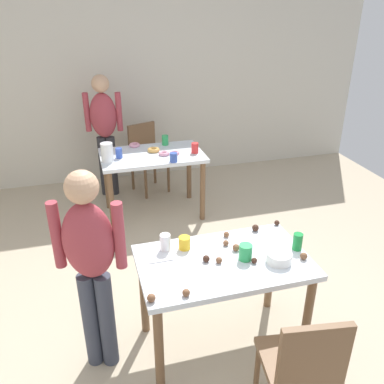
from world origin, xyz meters
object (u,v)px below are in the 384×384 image
(chair_far_table, at_px, (146,154))
(person_adult_far, at_px, (104,126))
(dining_table_far, at_px, (152,163))
(pitcher_far, at_px, (107,153))
(dining_table_near, at_px, (223,273))
(person_girl_near, at_px, (91,259))
(soda_can, at_px, (298,242))
(chair_near_table, at_px, (303,364))
(mixing_bowl, at_px, (279,257))

(chair_far_table, distance_m, person_adult_far, 0.65)
(dining_table_far, xyz_separation_m, pitcher_far, (-0.49, -0.11, 0.21))
(chair_far_table, distance_m, pitcher_far, 1.04)
(dining_table_near, height_order, person_girl_near, person_girl_near)
(soda_can, relative_size, pitcher_far, 0.60)
(person_girl_near, bearing_deg, dining_table_far, 69.53)
(chair_far_table, relative_size, person_adult_far, 0.57)
(dining_table_near, height_order, chair_near_table, chair_near_table)
(pitcher_far, bearing_deg, soda_can, -61.27)
(person_adult_far, relative_size, pitcher_far, 7.43)
(dining_table_near, bearing_deg, dining_table_far, 92.39)
(person_adult_far, xyz_separation_m, soda_can, (1.07, -2.82, -0.10))
(dining_table_near, relative_size, dining_table_far, 1.01)
(chair_near_table, xyz_separation_m, person_adult_far, (-0.75, 3.52, 0.42))
(person_adult_far, distance_m, soda_can, 3.02)
(chair_near_table, bearing_deg, mixing_bowl, 78.07)
(dining_table_far, relative_size, pitcher_far, 5.53)
(dining_table_near, relative_size, chair_far_table, 1.32)
(dining_table_near, xyz_separation_m, person_adult_far, (-0.54, 2.80, 0.27))
(dining_table_near, height_order, person_adult_far, person_adult_far)
(person_girl_near, relative_size, mixing_bowl, 8.68)
(chair_far_table, height_order, mixing_bowl, chair_far_table)
(dining_table_far, xyz_separation_m, chair_far_table, (0.05, 0.70, -0.14))
(chair_near_table, bearing_deg, chair_far_table, 94.12)
(chair_far_table, bearing_deg, dining_table_near, -89.20)
(dining_table_near, distance_m, chair_far_table, 2.83)
(person_adult_far, distance_m, mixing_bowl, 3.05)
(pitcher_far, bearing_deg, chair_near_table, -73.73)
(person_adult_far, relative_size, mixing_bowl, 9.03)
(person_girl_near, bearing_deg, chair_near_table, -36.59)
(chair_near_table, bearing_deg, pitcher_far, 106.27)
(chair_near_table, xyz_separation_m, person_girl_near, (-1.07, 0.79, 0.38))
(chair_near_table, distance_m, soda_can, 0.83)
(chair_near_table, distance_m, person_adult_far, 3.62)
(pitcher_far, bearing_deg, chair_far_table, 56.18)
(pitcher_far, bearing_deg, person_girl_near, -97.95)
(dining_table_far, xyz_separation_m, chair_near_table, (0.30, -2.84, -0.14))
(dining_table_far, bearing_deg, chair_far_table, 86.01)
(chair_far_table, relative_size, mixing_bowl, 5.16)
(dining_table_far, bearing_deg, person_adult_far, 123.53)
(chair_far_table, bearing_deg, chair_near_table, -85.88)
(person_girl_near, relative_size, soda_can, 11.99)
(person_girl_near, bearing_deg, person_adult_far, 83.45)
(chair_far_table, height_order, person_adult_far, person_adult_far)
(dining_table_far, relative_size, person_adult_far, 0.74)
(chair_far_table, bearing_deg, dining_table_far, -93.99)
(chair_near_table, relative_size, soda_can, 7.13)
(person_girl_near, distance_m, mixing_bowl, 1.21)
(person_adult_far, height_order, soda_can, person_adult_far)
(dining_table_near, relative_size, mixing_bowl, 6.80)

